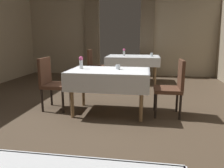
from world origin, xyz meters
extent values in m
plane|color=#4C3D2D|center=(0.00, 0.00, 0.00)|extent=(10.08, 10.08, 0.00)
cube|color=tan|center=(-1.95, 4.20, 1.50)|extent=(2.50, 0.12, 3.00)
cube|color=tan|center=(1.95, 4.20, 1.50)|extent=(2.50, 0.12, 3.00)
cube|color=#70604C|center=(-0.92, 4.06, 1.29)|extent=(0.44, 0.14, 2.59)
cube|color=#70604C|center=(0.92, 4.06, 1.29)|extent=(0.44, 0.14, 2.59)
cylinder|color=olive|center=(-0.24, -0.08, 0.35)|extent=(0.06, 0.06, 0.71)
cylinder|color=olive|center=(0.86, -0.08, 0.35)|extent=(0.06, 0.06, 0.71)
cylinder|color=olive|center=(-0.24, 0.56, 0.35)|extent=(0.06, 0.06, 0.71)
cylinder|color=olive|center=(0.86, 0.56, 0.35)|extent=(0.06, 0.06, 0.71)
cube|color=olive|center=(0.31, 0.24, 0.72)|extent=(1.26, 0.80, 0.03)
cube|color=white|center=(0.31, 0.24, 0.74)|extent=(1.32, 0.86, 0.01)
cube|color=white|center=(0.31, -0.19, 0.60)|extent=(1.32, 0.02, 0.30)
cube|color=white|center=(0.31, 0.67, 0.60)|extent=(1.32, 0.02, 0.30)
cube|color=white|center=(-0.35, 0.24, 0.60)|extent=(0.02, 0.86, 0.30)
cube|color=white|center=(0.97, 0.24, 0.60)|extent=(0.02, 0.86, 0.30)
cylinder|color=olive|center=(-0.09, 2.58, 0.35)|extent=(0.06, 0.06, 0.71)
cylinder|color=olive|center=(1.17, 2.58, 0.35)|extent=(0.06, 0.06, 0.71)
cylinder|color=olive|center=(-0.09, 3.42, 0.35)|extent=(0.06, 0.06, 0.71)
cylinder|color=olive|center=(1.17, 3.42, 0.35)|extent=(0.06, 0.06, 0.71)
cube|color=olive|center=(0.54, 3.00, 0.72)|extent=(1.42, 1.00, 0.03)
cube|color=white|center=(0.54, 3.00, 0.74)|extent=(1.48, 1.06, 0.01)
cube|color=white|center=(0.54, 2.47, 0.63)|extent=(1.48, 0.02, 0.24)
cube|color=white|center=(0.54, 3.53, 0.63)|extent=(1.48, 0.02, 0.24)
cube|color=white|center=(-0.20, 3.00, 0.63)|extent=(0.02, 1.06, 0.24)
cube|color=white|center=(1.28, 3.00, 0.63)|extent=(0.02, 1.06, 0.24)
cylinder|color=black|center=(-0.47, 0.49, 0.21)|extent=(0.04, 0.04, 0.42)
cylinder|color=black|center=(-0.47, 0.11, 0.21)|extent=(0.04, 0.04, 0.42)
cylinder|color=black|center=(-0.85, 0.49, 0.21)|extent=(0.04, 0.04, 0.42)
cylinder|color=black|center=(-0.85, 0.11, 0.21)|extent=(0.04, 0.04, 0.42)
cube|color=#513323|center=(-0.66, 0.30, 0.43)|extent=(0.44, 0.44, 0.06)
cube|color=#513323|center=(-0.86, 0.30, 0.69)|extent=(0.05, 0.42, 0.48)
cylinder|color=black|center=(1.09, 0.09, 0.21)|extent=(0.04, 0.04, 0.42)
cylinder|color=black|center=(1.09, 0.47, 0.21)|extent=(0.04, 0.04, 0.42)
cylinder|color=black|center=(1.47, 0.09, 0.21)|extent=(0.04, 0.04, 0.42)
cylinder|color=black|center=(1.47, 0.47, 0.21)|extent=(0.04, 0.04, 0.42)
cube|color=#513323|center=(1.28, 0.28, 0.43)|extent=(0.44, 0.44, 0.06)
cube|color=#513323|center=(1.48, 0.28, 0.69)|extent=(0.05, 0.42, 0.48)
cylinder|color=black|center=(-0.32, 3.09, 0.21)|extent=(0.04, 0.04, 0.42)
cylinder|color=black|center=(-0.32, 2.71, 0.21)|extent=(0.04, 0.04, 0.42)
cylinder|color=black|center=(-0.70, 3.09, 0.21)|extent=(0.04, 0.04, 0.42)
cylinder|color=black|center=(-0.70, 2.71, 0.21)|extent=(0.04, 0.04, 0.42)
cube|color=#513323|center=(-0.51, 2.90, 0.43)|extent=(0.44, 0.44, 0.06)
cube|color=#513323|center=(-0.71, 2.90, 0.69)|extent=(0.05, 0.42, 0.48)
cylinder|color=silver|center=(-0.18, 0.29, 0.82)|extent=(0.06, 0.06, 0.15)
sphere|color=#D84C8C|center=(-0.18, 0.29, 0.93)|extent=(0.07, 0.07, 0.07)
cylinder|color=silver|center=(0.45, 0.31, 0.79)|extent=(0.08, 0.08, 0.08)
cylinder|color=silver|center=(0.28, 2.99, 0.82)|extent=(0.06, 0.06, 0.15)
sphere|color=#D84C8C|center=(0.28, 2.99, 0.93)|extent=(0.07, 0.07, 0.07)
cylinder|color=silver|center=(1.07, 2.89, 0.80)|extent=(0.07, 0.07, 0.11)
camera|label=1|loc=(0.91, -3.31, 1.29)|focal=35.02mm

